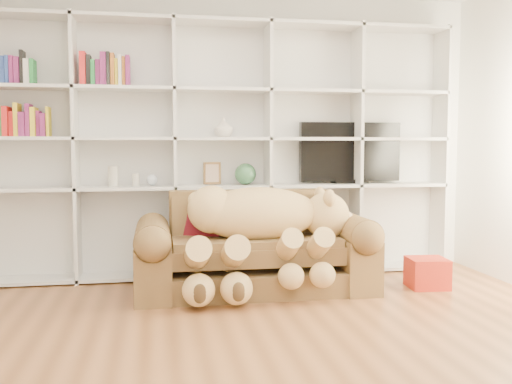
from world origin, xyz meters
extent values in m
plane|color=brown|center=(0.00, 0.00, 0.00)|extent=(5.00, 5.00, 0.00)
cube|color=white|center=(0.00, 2.50, 1.35)|extent=(5.00, 0.02, 2.70)
cube|color=silver|center=(0.00, 2.46, 1.20)|extent=(4.40, 0.03, 2.40)
cube|color=silver|center=(-1.32, 2.30, 1.20)|extent=(0.03, 0.35, 2.40)
cube|color=silver|center=(-0.44, 2.30, 1.20)|extent=(0.03, 0.35, 2.40)
cube|color=silver|center=(0.44, 2.30, 1.20)|extent=(0.03, 0.35, 2.40)
cube|color=silver|center=(1.32, 2.30, 1.20)|extent=(0.03, 0.35, 2.40)
cube|color=silver|center=(2.20, 2.30, 1.20)|extent=(0.03, 0.35, 2.40)
cube|color=silver|center=(0.00, 2.30, 0.03)|extent=(4.40, 0.35, 0.03)
cube|color=silver|center=(0.00, 2.30, 0.85)|extent=(4.40, 0.35, 0.03)
cube|color=silver|center=(0.00, 2.30, 1.30)|extent=(4.40, 0.35, 0.03)
cube|color=silver|center=(0.00, 2.30, 1.75)|extent=(4.40, 0.35, 0.03)
cube|color=silver|center=(0.00, 2.30, 2.37)|extent=(4.40, 0.35, 0.03)
cube|color=brown|center=(0.20, 1.68, 0.10)|extent=(1.90, 0.77, 0.20)
cube|color=brown|center=(0.20, 1.66, 0.40)|extent=(1.41, 0.63, 0.27)
cube|color=brown|center=(0.20, 2.02, 0.59)|extent=(1.41, 0.18, 0.50)
cube|color=brown|center=(-0.65, 1.68, 0.25)|extent=(0.29, 0.86, 0.50)
cube|color=brown|center=(1.05, 1.68, 0.25)|extent=(0.29, 0.86, 0.50)
cylinder|color=brown|center=(-0.65, 1.68, 0.50)|extent=(0.29, 0.82, 0.29)
cylinder|color=brown|center=(1.05, 1.68, 0.50)|extent=(0.29, 0.82, 0.29)
ellipsoid|color=tan|center=(0.23, 1.63, 0.67)|extent=(1.04, 0.50, 0.45)
sphere|color=tan|center=(-0.17, 1.63, 0.71)|extent=(0.39, 0.39, 0.39)
sphere|color=tan|center=(0.82, 1.63, 0.64)|extent=(0.39, 0.39, 0.39)
sphere|color=beige|center=(0.97, 1.63, 0.59)|extent=(0.20, 0.20, 0.20)
sphere|color=#3E2B16|center=(1.04, 1.63, 0.58)|extent=(0.06, 0.06, 0.06)
ellipsoid|color=tan|center=(0.80, 1.50, 0.80)|extent=(0.09, 0.15, 0.15)
ellipsoid|color=tan|center=(0.80, 1.77, 0.80)|extent=(0.09, 0.15, 0.15)
sphere|color=tan|center=(-0.29, 1.63, 0.79)|extent=(0.13, 0.13, 0.13)
cylinder|color=tan|center=(0.40, 1.34, 0.43)|extent=(0.17, 0.48, 0.35)
cylinder|color=tan|center=(0.65, 1.34, 0.43)|extent=(0.17, 0.48, 0.35)
cylinder|color=tan|center=(-0.31, 1.34, 0.39)|extent=(0.20, 0.55, 0.40)
cylinder|color=tan|center=(-0.03, 1.34, 0.39)|extent=(0.20, 0.55, 0.40)
sphere|color=tan|center=(0.40, 1.19, 0.23)|extent=(0.21, 0.21, 0.21)
sphere|color=tan|center=(0.65, 1.19, 0.23)|extent=(0.21, 0.21, 0.21)
sphere|color=tan|center=(-0.31, 1.19, 0.16)|extent=(0.25, 0.25, 0.25)
sphere|color=tan|center=(-0.03, 1.19, 0.16)|extent=(0.25, 0.25, 0.25)
cube|color=maroon|center=(-0.23, 1.86, 0.61)|extent=(0.41, 0.32, 0.38)
cube|color=#B12717|center=(1.70, 1.53, 0.13)|extent=(0.35, 0.33, 0.26)
cube|color=black|center=(1.28, 2.35, 1.17)|extent=(1.01, 0.08, 0.58)
cube|color=black|center=(1.28, 2.35, 0.89)|extent=(0.34, 0.18, 0.04)
cube|color=brown|center=(-0.09, 2.30, 0.98)|extent=(0.17, 0.04, 0.21)
sphere|color=#2E5A39|center=(0.22, 2.30, 0.97)|extent=(0.20, 0.20, 0.20)
cylinder|color=beige|center=(-1.00, 2.30, 0.96)|extent=(0.11, 0.11, 0.18)
cylinder|color=beige|center=(-0.80, 2.30, 0.92)|extent=(0.08, 0.08, 0.11)
sphere|color=silver|center=(-0.65, 2.30, 0.92)|extent=(0.10, 0.10, 0.10)
imported|color=beige|center=(0.02, 2.30, 1.41)|extent=(0.23, 0.23, 0.18)
camera|label=1|loc=(-0.62, -3.02, 1.25)|focal=40.00mm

